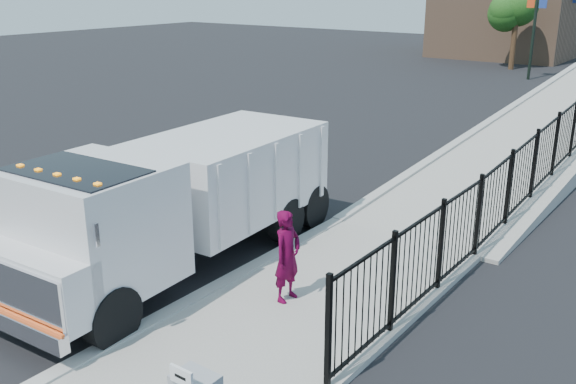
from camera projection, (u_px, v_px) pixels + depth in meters
The scene contains 13 objects.
ground at pixel (235, 282), 13.15m from camera, with size 120.00×120.00×0.00m, color black.
sidewalk at pixel (244, 354), 10.52m from camera, with size 3.55×12.00×0.12m, color #9E998E.
curb at pixel (162, 318), 11.60m from camera, with size 0.30×12.00×0.16m, color #ADAAA3.
ramp at pixel (554, 143), 24.20m from camera, with size 3.95×24.00×1.70m, color #9E998E.
iron_fence at pixel (571, 147), 20.06m from camera, with size 0.10×28.00×1.80m, color black.
truck at pixel (174, 199), 13.23m from camera, with size 3.15×8.42×2.83m.
worker at pixel (287, 256), 11.92m from camera, with size 0.65×0.43×1.78m, color #4E0225.
arrow_sign at pixel (181, 376), 7.51m from camera, with size 0.35×0.04×0.22m, color white.
light_pole_0 at pixel (542, 6), 38.03m from camera, with size 3.78×0.22×8.00m.
light_pole_2 at pixel (573, 1), 46.19m from camera, with size 3.77×0.22×8.00m.
tree_0 at pixel (517, 10), 42.75m from camera, with size 2.70×2.70×5.35m.
tree_2 at pixel (574, 5), 50.47m from camera, with size 3.20×3.20×5.60m.
building at pixel (511, 4), 50.60m from camera, with size 10.00×10.00×8.00m, color #8C664C.
Camera 1 is at (7.91, -8.95, 5.91)m, focal length 40.00 mm.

